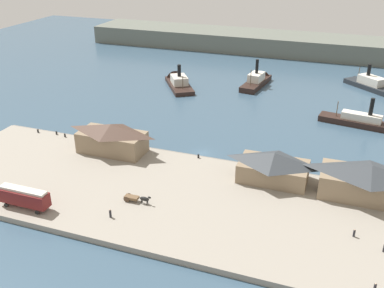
% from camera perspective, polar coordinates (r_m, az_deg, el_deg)
% --- Properties ---
extents(ground_plane, '(320.00, 320.00, 0.00)m').
position_cam_1_polar(ground_plane, '(108.96, 1.45, -1.23)').
color(ground_plane, '#385166').
extents(quay_promenade, '(110.00, 36.00, 1.20)m').
position_cam_1_polar(quay_promenade, '(90.76, -3.00, -6.81)').
color(quay_promenade, gray).
rests_on(quay_promenade, ground).
extents(seawall_edge, '(110.00, 0.80, 1.00)m').
position_cam_1_polar(seawall_edge, '(105.70, 0.84, -1.82)').
color(seawall_edge, slate).
rests_on(seawall_edge, ground).
extents(ferry_shed_east_terminal, '(16.40, 8.04, 7.25)m').
position_cam_1_polar(ferry_shed_east_terminal, '(107.42, -10.39, 0.81)').
color(ferry_shed_east_terminal, '#847056').
rests_on(ferry_shed_east_terminal, quay_promenade).
extents(ferry_shed_customs_shed, '(14.83, 8.83, 6.51)m').
position_cam_1_polar(ferry_shed_customs_shed, '(95.18, 10.57, -2.87)').
color(ferry_shed_customs_shed, '#847056').
rests_on(ferry_shed_customs_shed, quay_promenade).
extents(ferry_shed_west_terminal, '(19.26, 9.51, 7.16)m').
position_cam_1_polar(ferry_shed_west_terminal, '(94.41, 22.08, -4.49)').
color(ferry_shed_west_terminal, '#847056').
rests_on(ferry_shed_west_terminal, quay_promenade).
extents(street_tram, '(10.38, 2.78, 4.18)m').
position_cam_1_polar(street_tram, '(90.84, -21.01, -6.39)').
color(street_tram, maroon).
rests_on(street_tram, quay_promenade).
extents(horse_cart, '(5.72, 1.46, 1.87)m').
position_cam_1_polar(horse_cart, '(87.95, -7.24, -6.98)').
color(horse_cart, brown).
rests_on(horse_cart, quay_promenade).
extents(pedestrian_walking_east, '(0.44, 0.44, 1.77)m').
position_cam_1_polar(pedestrian_walking_east, '(84.40, -10.59, -8.90)').
color(pedestrian_walking_east, '#232328').
rests_on(pedestrian_walking_east, quay_promenade).
extents(pedestrian_at_waters_edge, '(0.43, 0.43, 1.74)m').
position_cam_1_polar(pedestrian_at_waters_edge, '(81.68, 23.76, -12.27)').
color(pedestrian_at_waters_edge, '#232328').
rests_on(pedestrian_at_waters_edge, quay_promenade).
extents(pedestrian_by_tram, '(0.39, 0.39, 1.57)m').
position_cam_1_polar(pedestrian_by_tram, '(83.36, 20.35, -10.83)').
color(pedestrian_by_tram, '#232328').
rests_on(pedestrian_by_tram, quay_promenade).
extents(pedestrian_near_cart, '(0.40, 0.40, 1.63)m').
position_cam_1_polar(pedestrian_near_cart, '(73.51, 22.70, -16.87)').
color(pedestrian_near_cart, '#232328').
rests_on(pedestrian_near_cart, quay_promenade).
extents(mooring_post_center_east, '(0.44, 0.44, 0.90)m').
position_cam_1_polar(mooring_post_center_east, '(103.98, 0.84, -1.59)').
color(mooring_post_center_east, black).
rests_on(mooring_post_center_east, quay_promenade).
extents(mooring_post_east, '(0.44, 0.44, 0.90)m').
position_cam_1_polar(mooring_post_east, '(119.44, -16.21, 1.09)').
color(mooring_post_east, black).
rests_on(mooring_post_east, quay_promenade).
extents(mooring_post_west, '(0.44, 0.44, 0.90)m').
position_cam_1_polar(mooring_post_west, '(124.37, -19.42, 1.62)').
color(mooring_post_west, black).
rests_on(mooring_post_west, quay_promenade).
extents(mooring_post_center_west, '(0.44, 0.44, 0.90)m').
position_cam_1_polar(mooring_post_center_west, '(121.56, -17.23, 1.39)').
color(mooring_post_center_west, black).
rests_on(mooring_post_center_west, quay_promenade).
extents(ferry_departing_north, '(25.42, 8.39, 9.90)m').
position_cam_1_polar(ferry_departing_north, '(132.70, 22.18, 2.51)').
color(ferry_departing_north, black).
rests_on(ferry_departing_north, ground).
extents(ferry_outer_harbor, '(19.69, 18.30, 10.33)m').
position_cam_1_polar(ferry_outer_harbor, '(165.96, 22.85, 6.91)').
color(ferry_outer_harbor, '#23282D').
rests_on(ferry_outer_harbor, ground).
extents(ferry_moored_east, '(7.91, 21.54, 11.16)m').
position_cam_1_polar(ferry_moored_east, '(161.60, 8.58, 8.22)').
color(ferry_moored_east, black).
rests_on(ferry_moored_east, ground).
extents(ferry_approaching_west, '(17.10, 21.42, 10.61)m').
position_cam_1_polar(ferry_approaching_west, '(159.36, -1.90, 8.14)').
color(ferry_approaching_west, black).
rests_on(ferry_approaching_west, ground).
extents(far_headland, '(180.00, 24.00, 8.00)m').
position_cam_1_polar(far_headland, '(209.52, 11.34, 12.71)').
color(far_headland, '#60665B').
rests_on(far_headland, ground).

